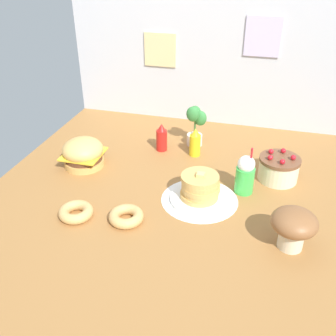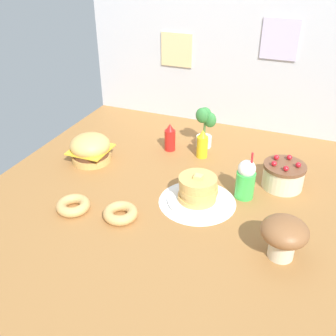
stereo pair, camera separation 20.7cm
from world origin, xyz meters
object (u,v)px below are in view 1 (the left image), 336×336
pancake_stack (200,189)px  layer_cake (279,168)px  cream_soda_cup (245,175)px  mushroom_stool (294,225)px  burger (83,153)px  ketchup_bottle (162,138)px  donut_chocolate (126,216)px  potted_plant (195,124)px  donut_pink_glaze (76,212)px  mustard_bottle (195,143)px

pancake_stack → layer_cake: layer_cake is taller
cream_soda_cup → mushroom_stool: bearing=-58.0°
burger → mushroom_stool: bearing=-19.4°
pancake_stack → ketchup_bottle: size_ratio=1.70×
pancake_stack → mushroom_stool: mushroom_stool is taller
donut_chocolate → potted_plant: bearing=79.9°
donut_pink_glaze → mushroom_stool: 1.04m
burger → cream_soda_cup: cream_soda_cup is taller
pancake_stack → layer_cake: bearing=39.0°
donut_chocolate → donut_pink_glaze: bearing=-172.7°
burger → mushroom_stool: (1.21, -0.43, 0.04)m
pancake_stack → mushroom_stool: 0.53m
burger → pancake_stack: (0.75, -0.17, -0.02)m
ketchup_bottle → cream_soda_cup: bearing=-31.9°
pancake_stack → donut_pink_glaze: 0.64m
mustard_bottle → donut_pink_glaze: mustard_bottle is taller
mushroom_stool → mustard_bottle: bearing=128.8°
cream_soda_cup → donut_pink_glaze: bearing=-150.7°
burger → mushroom_stool: size_ratio=1.21×
pancake_stack → layer_cake: size_ratio=1.36×
mustard_bottle → donut_chocolate: 0.77m
cream_soda_cup → mushroom_stool: cream_soda_cup is taller
pancake_stack → potted_plant: potted_plant is taller
layer_cake → donut_chocolate: (-0.71, -0.59, -0.04)m
ketchup_bottle → mustard_bottle: (0.22, -0.01, 0.00)m
donut_chocolate → cream_soda_cup: bearing=37.6°
layer_cake → mustard_bottle: bearing=162.7°
donut_pink_glaze → pancake_stack: bearing=27.9°
donut_chocolate → potted_plant: 0.91m
burger → pancake_stack: burger is taller
potted_plant → mushroom_stool: bearing=-54.8°
pancake_stack → cream_soda_cup: 0.26m
cream_soda_cup → potted_plant: bearing=127.7°
ketchup_bottle → pancake_stack: bearing=-54.6°
mustard_bottle → donut_chocolate: bearing=-104.0°
cream_soda_cup → donut_chocolate: cream_soda_cup is taller
mustard_bottle → donut_chocolate: mustard_bottle is taller
layer_cake → donut_chocolate: 0.92m
pancake_stack → donut_pink_glaze: size_ratio=1.83×
ketchup_bottle → mustard_bottle: size_ratio=1.00×
mustard_bottle → potted_plant: size_ratio=0.66×
layer_cake → potted_plant: (-0.55, 0.30, 0.08)m
pancake_stack → donut_chocolate: 0.42m
donut_pink_glaze → donut_chocolate: bearing=7.3°
burger → mushroom_stool: mushroom_stool is taller
layer_cake → ketchup_bottle: bearing=166.8°
layer_cake → cream_soda_cup: bearing=-134.6°
layer_cake → donut_chocolate: size_ratio=1.34×
mustard_bottle → mushroom_stool: (0.59, -0.73, 0.03)m
pancake_stack → donut_chocolate: bearing=-139.4°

